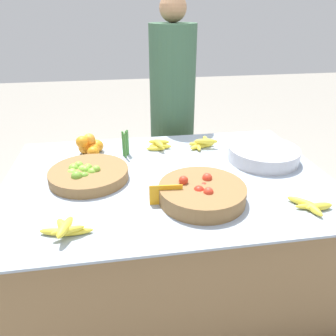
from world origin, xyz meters
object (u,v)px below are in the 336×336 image
lime_bowl (88,174)px  price_sign (166,195)px  metal_bowl (263,154)px  tomato_basket (202,193)px  vendor_person (172,117)px

lime_bowl → price_sign: (0.36, -0.30, 0.02)m
lime_bowl → metal_bowl: 0.99m
tomato_basket → price_sign: bearing=-177.2°
price_sign → lime_bowl: bearing=145.4°
metal_bowl → vendor_person: vendor_person is taller
tomato_basket → price_sign: 0.17m
metal_bowl → price_sign: size_ratio=2.70×
metal_bowl → vendor_person: 0.86m
vendor_person → price_sign: bearing=-101.2°
lime_bowl → vendor_person: (0.59, 0.84, 0.01)m
lime_bowl → metal_bowl: lime_bowl is taller
lime_bowl → metal_bowl: (0.98, 0.07, 0.01)m
lime_bowl → price_sign: 0.47m
lime_bowl → metal_bowl: size_ratio=1.01×
metal_bowl → price_sign: 0.73m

